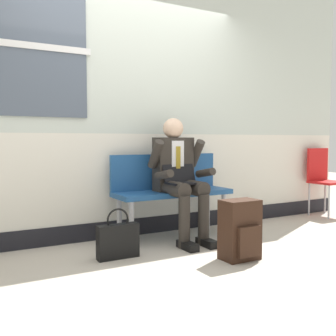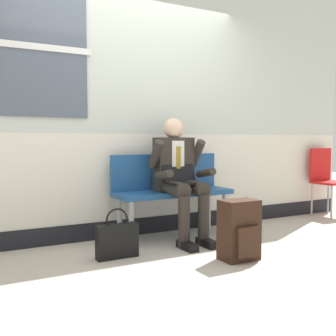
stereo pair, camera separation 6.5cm
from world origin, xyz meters
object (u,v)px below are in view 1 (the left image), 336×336
bench_with_person (170,187)px  folding_chair (323,175)px  person_seated (179,175)px  backpack (240,230)px  handbag (118,240)px

bench_with_person → folding_chair: size_ratio=1.37×
person_seated → backpack: 0.92m
backpack → person_seated: bearing=98.1°
person_seated → backpack: bearing=-81.9°
bench_with_person → person_seated: (-0.00, -0.19, 0.14)m
bench_with_person → handbag: bench_with_person is taller
person_seated → handbag: size_ratio=2.85×
backpack → folding_chair: folding_chair is taller
person_seated → folding_chair: (2.41, 0.23, -0.12)m
folding_chair → backpack: bearing=-155.4°
person_seated → folding_chair: size_ratio=1.37×
bench_with_person → backpack: 1.06m
person_seated → folding_chair: bearing=5.5°
folding_chair → handbag: bearing=-171.0°
handbag → folding_chair: size_ratio=0.48×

